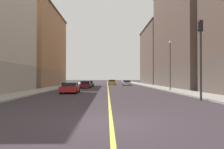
# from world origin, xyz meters

# --- Properties ---
(ground_plane) EXTENTS (400.00, 400.00, 0.00)m
(ground_plane) POSITION_xyz_m (0.00, 0.00, 0.00)
(ground_plane) COLOR #352C32
(ground_plane) RESTS_ON ground
(sidewalk_left) EXTENTS (3.13, 168.00, 0.15)m
(sidewalk_left) POSITION_xyz_m (9.31, 49.00, 0.07)
(sidewalk_left) COLOR #9E9B93
(sidewalk_left) RESTS_ON ground
(sidewalk_right) EXTENTS (3.13, 168.00, 0.15)m
(sidewalk_right) POSITION_xyz_m (-9.31, 49.00, 0.07)
(sidewalk_right) COLOR #9E9B93
(sidewalk_right) RESTS_ON ground
(lane_center_stripe) EXTENTS (0.16, 154.00, 0.01)m
(lane_center_stripe) POSITION_xyz_m (0.00, 49.00, 0.01)
(lane_center_stripe) COLOR #E5D14C
(lane_center_stripe) RESTS_ON ground
(building_left_mid) EXTENTS (8.40, 26.09, 20.73)m
(building_left_mid) POSITION_xyz_m (14.92, 35.70, 10.37)
(building_left_mid) COLOR brown
(building_left_mid) RESTS_ON ground
(building_left_far) EXTENTS (8.40, 23.65, 16.46)m
(building_left_far) POSITION_xyz_m (14.92, 61.29, 8.24)
(building_left_far) COLOR brown
(building_left_far) RESTS_ON ground
(building_right_midblock) EXTENTS (8.40, 24.46, 16.31)m
(building_right_midblock) POSITION_xyz_m (-14.92, 42.83, 8.16)
(building_right_midblock) COLOR #8F6B4F
(building_right_midblock) RESTS_ON ground
(traffic_light_left_near) EXTENTS (0.40, 0.32, 6.43)m
(traffic_light_left_near) POSITION_xyz_m (7.33, 9.75, 4.13)
(traffic_light_left_near) COLOR #2D2D2D
(traffic_light_left_near) RESTS_ON ground
(street_lamp_left_near) EXTENTS (0.36, 0.36, 6.66)m
(street_lamp_left_near) POSITION_xyz_m (8.35, 23.35, 4.22)
(street_lamp_left_near) COLOR #4C4C51
(street_lamp_left_near) RESTS_ON ground
(car_yellow) EXTENTS (1.95, 4.23, 1.33)m
(car_yellow) POSITION_xyz_m (1.16, 54.73, 0.65)
(car_yellow) COLOR gold
(car_yellow) RESTS_ON ground
(car_white) EXTENTS (1.97, 4.18, 1.23)m
(car_white) POSITION_xyz_m (4.57, 49.83, 0.60)
(car_white) COLOR white
(car_white) RESTS_ON ground
(car_maroon) EXTENTS (1.89, 3.99, 1.27)m
(car_maroon) POSITION_xyz_m (-4.00, 34.09, 0.63)
(car_maroon) COLOR maroon
(car_maroon) RESTS_ON ground
(car_green) EXTENTS (1.96, 4.31, 1.21)m
(car_green) POSITION_xyz_m (-3.95, 41.53, 0.60)
(car_green) COLOR #1E6B38
(car_green) RESTS_ON ground
(car_red) EXTENTS (1.93, 4.25, 1.27)m
(car_red) POSITION_xyz_m (-4.53, 19.46, 0.63)
(car_red) COLOR red
(car_red) RESTS_ON ground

